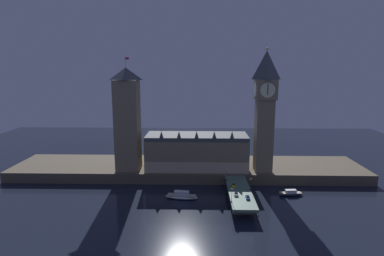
{
  "coord_description": "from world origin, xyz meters",
  "views": [
    {
      "loc": [
        7.53,
        -159.54,
        66.78
      ],
      "look_at": [
        3.11,
        20.0,
        33.41
      ],
      "focal_mm": 30.0,
      "sensor_mm": 36.0,
      "label": 1
    }
  ],
  "objects_px": {
    "pedestrian_mid_walk": "(250,188)",
    "car_southbound_lead": "(248,197)",
    "street_lamp_near": "(232,193)",
    "street_lamp_mid": "(251,183)",
    "pedestrian_far_rail": "(227,179)",
    "victoria_tower": "(127,119)",
    "boat_upstream": "(182,196)",
    "boat_downstream": "(291,193)",
    "car_northbound_trail": "(236,194)",
    "street_lamp_far": "(227,173)",
    "car_northbound_lead": "(234,185)",
    "clock_tower": "(265,107)"
  },
  "relations": [
    {
      "from": "car_northbound_lead",
      "to": "clock_tower",
      "type": "bearing_deg",
      "value": 52.73
    },
    {
      "from": "street_lamp_near",
      "to": "street_lamp_mid",
      "type": "relative_size",
      "value": 1.05
    },
    {
      "from": "street_lamp_near",
      "to": "street_lamp_mid",
      "type": "bearing_deg",
      "value": 53.29
    },
    {
      "from": "victoria_tower",
      "to": "street_lamp_near",
      "type": "xyz_separation_m",
      "value": [
        58.12,
        -48.09,
        -26.64
      ]
    },
    {
      "from": "boat_upstream",
      "to": "street_lamp_mid",
      "type": "bearing_deg",
      "value": -4.32
    },
    {
      "from": "boat_downstream",
      "to": "pedestrian_far_rail",
      "type": "bearing_deg",
      "value": 171.33
    },
    {
      "from": "boat_downstream",
      "to": "car_northbound_lead",
      "type": "bearing_deg",
      "value": -174.06
    },
    {
      "from": "car_northbound_lead",
      "to": "pedestrian_mid_walk",
      "type": "bearing_deg",
      "value": -33.5
    },
    {
      "from": "car_northbound_lead",
      "to": "boat_upstream",
      "type": "xyz_separation_m",
      "value": [
        -27.13,
        -2.64,
        -5.12
      ]
    },
    {
      "from": "victoria_tower",
      "to": "street_lamp_far",
      "type": "relative_size",
      "value": 10.5
    },
    {
      "from": "street_lamp_mid",
      "to": "car_northbound_lead",
      "type": "bearing_deg",
      "value": 146.6
    },
    {
      "from": "pedestrian_mid_walk",
      "to": "street_lamp_mid",
      "type": "bearing_deg",
      "value": -31.5
    },
    {
      "from": "clock_tower",
      "to": "pedestrian_mid_walk",
      "type": "xyz_separation_m",
      "value": [
        -12.3,
        -31.24,
        -37.63
      ]
    },
    {
      "from": "car_northbound_trail",
      "to": "car_northbound_lead",
      "type": "bearing_deg",
      "value": 90.0
    },
    {
      "from": "victoria_tower",
      "to": "boat_upstream",
      "type": "distance_m",
      "value": 57.88
    },
    {
      "from": "boat_upstream",
      "to": "clock_tower",
      "type": "bearing_deg",
      "value": 31.49
    },
    {
      "from": "car_northbound_lead",
      "to": "pedestrian_far_rail",
      "type": "bearing_deg",
      "value": 107.03
    },
    {
      "from": "car_northbound_trail",
      "to": "pedestrian_mid_walk",
      "type": "xyz_separation_m",
      "value": [
        7.63,
        6.99,
        0.22
      ]
    },
    {
      "from": "car_northbound_lead",
      "to": "car_southbound_lead",
      "type": "relative_size",
      "value": 0.88
    },
    {
      "from": "street_lamp_far",
      "to": "boat_upstream",
      "type": "xyz_separation_m",
      "value": [
        -24.19,
        -12.07,
        -8.47
      ]
    },
    {
      "from": "boat_downstream",
      "to": "victoria_tower",
      "type": "bearing_deg",
      "value": 164.87
    },
    {
      "from": "street_lamp_mid",
      "to": "street_lamp_far",
      "type": "distance_m",
      "value": 18.36
    },
    {
      "from": "street_lamp_near",
      "to": "boat_upstream",
      "type": "xyz_separation_m",
      "value": [
        -24.19,
        17.37,
        -8.79
      ]
    },
    {
      "from": "pedestrian_far_rail",
      "to": "street_lamp_mid",
      "type": "bearing_deg",
      "value": -52.14
    },
    {
      "from": "car_northbound_lead",
      "to": "street_lamp_far",
      "type": "height_order",
      "value": "street_lamp_far"
    },
    {
      "from": "street_lamp_near",
      "to": "car_northbound_lead",
      "type": "bearing_deg",
      "value": 81.63
    },
    {
      "from": "street_lamp_mid",
      "to": "boat_upstream",
      "type": "bearing_deg",
      "value": 175.68
    },
    {
      "from": "pedestrian_mid_walk",
      "to": "pedestrian_far_rail",
      "type": "height_order",
      "value": "pedestrian_mid_walk"
    },
    {
      "from": "victoria_tower",
      "to": "street_lamp_far",
      "type": "xyz_separation_m",
      "value": [
        58.12,
        -18.65,
        -26.96
      ]
    },
    {
      "from": "pedestrian_mid_walk",
      "to": "street_lamp_far",
      "type": "bearing_deg",
      "value": 126.15
    },
    {
      "from": "pedestrian_mid_walk",
      "to": "pedestrian_far_rail",
      "type": "relative_size",
      "value": 1.05
    },
    {
      "from": "victoria_tower",
      "to": "car_northbound_trail",
      "type": "xyz_separation_m",
      "value": [
        61.06,
        -40.11,
        -30.26
      ]
    },
    {
      "from": "street_lamp_near",
      "to": "boat_downstream",
      "type": "relative_size",
      "value": 0.52
    },
    {
      "from": "clock_tower",
      "to": "boat_upstream",
      "type": "height_order",
      "value": "clock_tower"
    },
    {
      "from": "pedestrian_mid_walk",
      "to": "boat_upstream",
      "type": "height_order",
      "value": "pedestrian_mid_walk"
    },
    {
      "from": "street_lamp_near",
      "to": "boat_downstream",
      "type": "bearing_deg",
      "value": 34.49
    },
    {
      "from": "pedestrian_far_rail",
      "to": "boat_upstream",
      "type": "distance_m",
      "value": 27.44
    },
    {
      "from": "car_northbound_trail",
      "to": "boat_downstream",
      "type": "distance_m",
      "value": 34.87
    },
    {
      "from": "street_lamp_near",
      "to": "street_lamp_mid",
      "type": "height_order",
      "value": "street_lamp_near"
    },
    {
      "from": "victoria_tower",
      "to": "street_lamp_far",
      "type": "height_order",
      "value": "victoria_tower"
    },
    {
      "from": "pedestrian_mid_walk",
      "to": "boat_upstream",
      "type": "bearing_deg",
      "value": 176.04
    },
    {
      "from": "car_northbound_trail",
      "to": "street_lamp_mid",
      "type": "height_order",
      "value": "street_lamp_mid"
    },
    {
      "from": "car_northbound_lead",
      "to": "pedestrian_far_rail",
      "type": "distance_m",
      "value": 8.69
    },
    {
      "from": "pedestrian_mid_walk",
      "to": "street_lamp_mid",
      "type": "distance_m",
      "value": 3.24
    },
    {
      "from": "car_northbound_lead",
      "to": "pedestrian_far_rail",
      "type": "relative_size",
      "value": 2.41
    },
    {
      "from": "car_northbound_lead",
      "to": "street_lamp_mid",
      "type": "distance_m",
      "value": 10.23
    },
    {
      "from": "car_northbound_lead",
      "to": "boat_downstream",
      "type": "bearing_deg",
      "value": 5.94
    },
    {
      "from": "car_southbound_lead",
      "to": "pedestrian_far_rail",
      "type": "relative_size",
      "value": 2.74
    },
    {
      "from": "street_lamp_near",
      "to": "street_lamp_mid",
      "type": "distance_m",
      "value": 18.36
    },
    {
      "from": "pedestrian_mid_walk",
      "to": "car_southbound_lead",
      "type": "bearing_deg",
      "value": -103.26
    }
  ]
}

